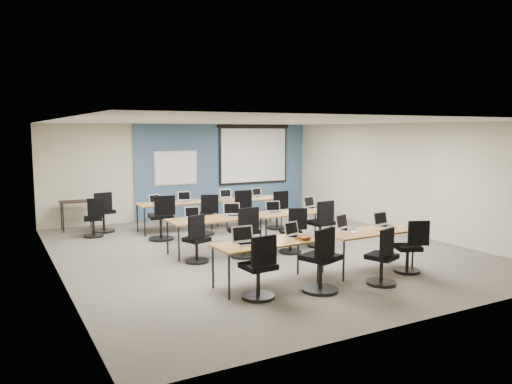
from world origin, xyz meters
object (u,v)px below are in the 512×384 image
laptop_6 (275,210)px  task_chair_8 (162,221)px  task_chair_1 (321,265)px  task_chair_3 (410,251)px  laptop_4 (194,216)px  laptop_11 (258,195)px  training_table_mid_left (215,220)px  task_chair_0 (260,272)px  task_chair_7 (321,228)px  laptop_7 (311,205)px  task_chair_4 (197,243)px  whiteboard (176,168)px  utility_table (77,205)px  task_chair_11 (278,213)px  laptop_1 (294,233)px  training_table_front_left (266,245)px  training_table_mid_right (292,214)px  task_chair_5 (245,236)px  laptop_3 (384,223)px  laptop_0 (245,240)px  spare_chair_b (94,221)px  laptop_8 (155,202)px  training_table_back_right (250,200)px  laptop_5 (233,213)px  laptop_10 (227,196)px  task_chair_6 (292,235)px  laptop_9 (185,199)px  projector_screen (254,151)px  training_table_back_left (175,204)px  spare_chair_a (104,216)px  task_chair_2 (383,261)px  training_table_front_right (369,234)px

laptop_6 → task_chair_8: size_ratio=0.31×
task_chair_1 → task_chair_3: size_ratio=1.10×
laptop_4 → laptop_11: 3.63m
training_table_mid_left → task_chair_0: task_chair_0 is taller
task_chair_1 → task_chair_7: (1.81, 2.52, -0.01)m
laptop_7 → task_chair_7: bearing=-124.8°
laptop_4 → task_chair_4: bearing=-99.3°
whiteboard → utility_table: 2.91m
laptop_4 → task_chair_11: bearing=34.1°
laptop_1 → task_chair_4: (-1.09, 1.73, -0.40)m
training_table_front_left → training_table_mid_right: bearing=46.9°
training_table_mid_right → task_chair_11: bearing=69.7°
task_chair_5 → utility_table: 5.12m
task_chair_0 → laptop_11: task_chair_0 is taller
laptop_6 → laptop_3: bearing=-48.4°
laptop_6 → task_chair_11: 1.86m
laptop_0 → laptop_4: laptop_0 is taller
whiteboard → task_chair_8: whiteboard is taller
training_table_mid_right → spare_chair_b: 4.70m
laptop_8 → laptop_3: bearing=-77.5°
training_table_back_right → laptop_5: size_ratio=4.86×
laptop_7 → laptop_8: size_ratio=1.17×
task_chair_1 → laptop_4: bearing=84.4°
task_chair_0 → laptop_10: size_ratio=3.14×
laptop_4 → task_chair_3: bearing=-39.4°
laptop_4 → laptop_7: 2.90m
training_table_front_left → whiteboard: bearing=80.2°
task_chair_6 → laptop_7: (1.11, 0.93, 0.40)m
laptop_5 → task_chair_6: 1.32m
laptop_11 → training_table_back_right: bearing=-162.3°
utility_table → laptop_1: bearing=-64.1°
task_chair_0 → laptop_7: task_chair_0 is taller
task_chair_7 → utility_table: size_ratio=1.23×
laptop_9 → laptop_11: size_ratio=1.08×
training_table_back_right → task_chair_11: size_ratio=1.73×
projector_screen → training_table_back_left: 3.73m
task_chair_4 → task_chair_7: bearing=-21.5°
laptop_4 → laptop_10: (1.87, 2.41, 0.00)m
task_chair_0 → utility_table: bearing=98.6°
laptop_0 → task_chair_8: size_ratio=0.34×
task_chair_5 → laptop_1: bearing=-89.8°
utility_table → spare_chair_a: bearing=-45.9°
training_table_back_left → task_chair_2: (1.51, -5.86, -0.29)m
training_table_front_right → training_table_mid_right: 2.45m
spare_chair_b → laptop_8: bearing=0.9°
task_chair_2 → laptop_4: bearing=98.7°
training_table_back_left → spare_chair_b: size_ratio=1.95×
laptop_10 → whiteboard: bearing=120.2°
laptop_10 → utility_table: (-3.59, 1.28, -0.15)m
training_table_front_left → training_table_mid_left: 2.44m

